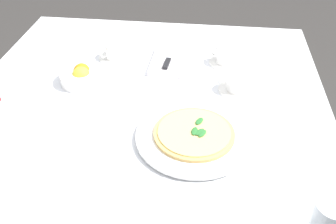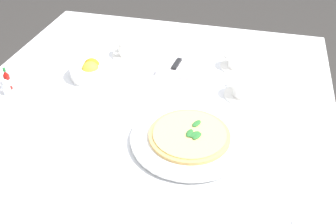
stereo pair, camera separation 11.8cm
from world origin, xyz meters
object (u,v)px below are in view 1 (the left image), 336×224
Objects in this scene: napkin_folded at (169,61)px; dinner_knife at (169,57)px; citrus_bowl at (82,76)px; coffee_cup_near_left at (226,56)px; coffee_cup_far_left at (238,83)px; coffee_cup_far_right at (115,52)px; pizza at (194,133)px; pizza_plate at (194,136)px.

dinner_knife is (0.00, -0.00, 0.01)m from napkin_folded.
coffee_cup_near_left is at bearing -69.30° from citrus_bowl.
napkin_folded is at bearing -180.00° from dinner_knife.
coffee_cup_near_left is at bearing 11.63° from coffee_cup_far_left.
coffee_cup_near_left reaches higher than coffee_cup_far_right.
citrus_bowl reaches higher than pizza.
pizza is 1.81× the size of coffee_cup_far_left.
coffee_cup_far_right is 1.00× the size of coffee_cup_near_left.
dinner_knife is at bearing 57.20° from coffee_cup_far_left.
citrus_bowl reaches higher than dinner_knife.
coffee_cup_near_left is (0.01, -0.43, 0.00)m from coffee_cup_far_right.
pizza_plate is 2.61× the size of coffee_cup_far_right.
coffee_cup_near_left is 0.58× the size of napkin_folded.
coffee_cup_far_left is 0.30m from dinner_knife.
coffee_cup_far_left and coffee_cup_near_left have the same top height.
pizza_plate is at bearing 154.14° from coffee_cup_far_left.
napkin_folded is at bearing 15.84° from pizza_plate.
napkin_folded is 1.14× the size of dinner_knife.
citrus_bowl is (-0.19, 0.51, -0.00)m from coffee_cup_near_left.
coffee_cup_far_left is at bearing -25.83° from pizza.
coffee_cup_far_left is (-0.17, -0.47, 0.00)m from coffee_cup_far_right.
coffee_cup_near_left is 0.66× the size of dinner_knife.
coffee_cup_far_left is 0.19m from coffee_cup_near_left.
pizza_plate is 1.44× the size of pizza.
coffee_cup_far_right is 0.22m from dinner_knife.
coffee_cup_far_left is at bearing -117.97° from dinner_knife.
pizza_plate is 1.52× the size of napkin_folded.
pizza reaches higher than pizza_plate.
pizza is at bearing -162.44° from napkin_folded.
citrus_bowl is (-0.18, 0.08, -0.00)m from coffee_cup_far_right.
citrus_bowl is at bearing 110.70° from coffee_cup_near_left.
dinner_knife is at bearing -3.15° from napkin_folded.
pizza reaches higher than napkin_folded.
coffee_cup_far_right is at bearing -23.12° from citrus_bowl.
coffee_cup_far_right is 0.87× the size of citrus_bowl.
coffee_cup_far_right is at bearing 91.28° from coffee_cup_near_left.
pizza is 1.81× the size of coffee_cup_near_left.
citrus_bowl is (0.26, 0.42, 0.00)m from pizza.
coffee_cup_near_left is (0.45, -0.09, 0.02)m from pizza_plate.
pizza reaches higher than dinner_knife.
pizza_plate is 2.61× the size of coffee_cup_near_left.
coffee_cup_far_left is at bearing -120.64° from napkin_folded.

